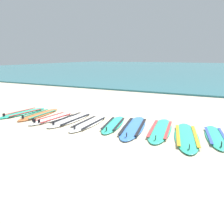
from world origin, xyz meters
TOP-DOWN VIEW (x-y plane):
  - ground_plane at (0.00, 0.00)m, footprint 80.00×80.00m
  - sea at (0.00, 36.65)m, footprint 80.00×60.00m
  - surfboard_0 at (-3.34, -0.50)m, footprint 0.74×2.13m
  - surfboard_1 at (-2.59, -0.44)m, footprint 0.60×2.11m
  - surfboard_2 at (-1.78, -0.63)m, footprint 0.70×2.11m
  - surfboard_3 at (-1.11, -0.45)m, footprint 0.64×2.35m
  - surfboard_4 at (-0.30, -0.59)m, footprint 0.59×2.17m
  - surfboard_5 at (0.47, -0.36)m, footprint 0.92×2.13m
  - surfboard_6 at (1.16, -0.36)m, footprint 1.12×2.67m
  - surfboard_7 at (1.97, -0.25)m, footprint 0.98×2.58m
  - surfboard_8 at (2.77, -0.51)m, footprint 1.19×2.65m
  - surfboard_9 at (3.49, -0.18)m, footprint 0.93×2.17m

SIDE VIEW (x-z plane):
  - ground_plane at x=0.00m, z-range 0.00..0.00m
  - surfboard_6 at x=1.16m, z-range -0.05..0.13m
  - surfboard_8 at x=2.77m, z-range -0.05..0.13m
  - surfboard_7 at x=1.97m, z-range -0.05..0.13m
  - surfboard_3 at x=-1.11m, z-range -0.05..0.13m
  - surfboard_4 at x=-0.30m, z-range -0.05..0.13m
  - surfboard_9 at x=3.49m, z-range -0.05..0.13m
  - surfboard_1 at x=-2.59m, z-range -0.05..0.13m
  - surfboard_0 at x=-3.34m, z-range -0.05..0.13m
  - surfboard_5 at x=0.47m, z-range -0.05..0.13m
  - surfboard_2 at x=-1.78m, z-range -0.05..0.13m
  - sea at x=0.00m, z-range 0.00..0.10m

